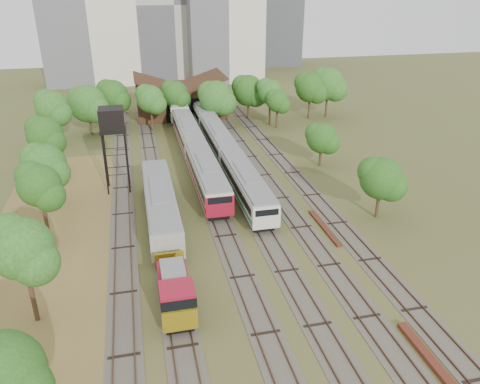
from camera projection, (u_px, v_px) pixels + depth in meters
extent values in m
plane|color=#475123|center=(275.00, 296.00, 37.87)|extent=(240.00, 240.00, 0.00)
cube|color=brown|center=(54.00, 270.00, 41.24)|extent=(14.00, 60.00, 0.04)
cube|color=#4C473D|center=(123.00, 188.00, 57.55)|extent=(2.60, 80.00, 0.06)
cube|color=#472D1E|center=(117.00, 188.00, 57.37)|extent=(0.08, 80.00, 0.14)
cube|color=#472D1E|center=(128.00, 187.00, 57.66)|extent=(0.08, 80.00, 0.14)
cube|color=#4C473D|center=(155.00, 185.00, 58.38)|extent=(2.60, 80.00, 0.06)
cube|color=#472D1E|center=(150.00, 185.00, 58.19)|extent=(0.08, 80.00, 0.14)
cube|color=#472D1E|center=(161.00, 184.00, 58.49)|extent=(0.08, 80.00, 0.14)
cube|color=#4C473D|center=(203.00, 181.00, 59.62)|extent=(2.60, 80.00, 0.06)
cube|color=#472D1E|center=(197.00, 181.00, 59.43)|extent=(0.08, 80.00, 0.14)
cube|color=#472D1E|center=(208.00, 180.00, 59.73)|extent=(0.08, 80.00, 0.14)
cube|color=#4C473D|center=(233.00, 178.00, 60.45)|extent=(2.60, 80.00, 0.06)
cube|color=#472D1E|center=(228.00, 178.00, 60.26)|extent=(0.08, 80.00, 0.14)
cube|color=#472D1E|center=(239.00, 177.00, 60.56)|extent=(0.08, 80.00, 0.14)
cube|color=#4C473D|center=(263.00, 175.00, 61.27)|extent=(2.60, 80.00, 0.06)
cube|color=#472D1E|center=(258.00, 175.00, 61.09)|extent=(0.08, 80.00, 0.14)
cube|color=#472D1E|center=(268.00, 174.00, 61.38)|extent=(0.08, 80.00, 0.14)
cube|color=#4C473D|center=(292.00, 173.00, 62.10)|extent=(2.60, 80.00, 0.06)
cube|color=#472D1E|center=(287.00, 173.00, 61.91)|extent=(0.08, 80.00, 0.14)
cube|color=#472D1E|center=(297.00, 172.00, 62.21)|extent=(0.08, 80.00, 0.14)
cube|color=black|center=(207.00, 188.00, 56.51)|extent=(2.26, 15.64, 0.82)
cube|color=beige|center=(207.00, 175.00, 55.81)|extent=(2.98, 17.00, 2.57)
cube|color=black|center=(207.00, 173.00, 55.68)|extent=(3.04, 15.64, 0.87)
cube|color=slate|center=(206.00, 164.00, 55.20)|extent=(2.74, 16.66, 0.37)
cube|color=maroon|center=(207.00, 181.00, 56.10)|extent=(3.04, 16.66, 0.46)
cube|color=maroon|center=(220.00, 207.00, 48.36)|extent=(3.02, 0.25, 2.31)
cube|color=black|center=(188.00, 144.00, 72.03)|extent=(2.26, 15.64, 0.82)
cube|color=beige|center=(188.00, 133.00, 71.33)|extent=(2.98, 17.00, 2.57)
cube|color=black|center=(188.00, 131.00, 71.21)|extent=(3.04, 15.64, 0.87)
cube|color=slate|center=(188.00, 124.00, 70.73)|extent=(2.74, 16.66, 0.37)
cube|color=maroon|center=(188.00, 137.00, 71.63)|extent=(3.04, 16.66, 0.46)
cube|color=black|center=(246.00, 197.00, 54.24)|extent=(2.13, 15.64, 0.78)
cube|color=beige|center=(246.00, 185.00, 53.58)|extent=(2.81, 17.00, 2.42)
cube|color=black|center=(246.00, 182.00, 53.46)|extent=(2.87, 15.64, 0.82)
cube|color=slate|center=(246.00, 173.00, 53.01)|extent=(2.59, 16.66, 0.35)
cube|color=#1C7038|center=(246.00, 190.00, 53.86)|extent=(2.87, 16.66, 0.44)
cube|color=beige|center=(266.00, 219.00, 46.13)|extent=(2.85, 0.25, 2.18)
cube|color=black|center=(218.00, 149.00, 69.76)|extent=(2.13, 15.64, 0.78)
cube|color=beige|center=(218.00, 139.00, 69.10)|extent=(2.81, 17.00, 2.42)
cube|color=black|center=(218.00, 137.00, 68.98)|extent=(2.87, 15.64, 0.82)
cube|color=slate|center=(218.00, 130.00, 68.53)|extent=(2.59, 16.66, 0.35)
cube|color=#1C7038|center=(218.00, 143.00, 69.38)|extent=(2.87, 16.66, 0.44)
cube|color=black|center=(200.00, 118.00, 85.29)|extent=(2.13, 15.64, 0.78)
cube|color=beige|center=(200.00, 110.00, 84.63)|extent=(2.81, 17.00, 2.42)
cube|color=black|center=(200.00, 108.00, 84.51)|extent=(2.87, 15.64, 0.82)
cube|color=slate|center=(200.00, 102.00, 84.06)|extent=(2.59, 16.66, 0.35)
cube|color=#1C7038|center=(200.00, 113.00, 84.91)|extent=(2.87, 16.66, 0.44)
cube|color=black|center=(176.00, 113.00, 88.44)|extent=(2.35, 14.72, 0.85)
cube|color=beige|center=(175.00, 104.00, 87.71)|extent=(3.09, 16.00, 2.67)
cube|color=black|center=(175.00, 102.00, 87.58)|extent=(3.15, 14.72, 0.91)
cube|color=slate|center=(175.00, 96.00, 87.08)|extent=(2.85, 15.68, 0.38)
cube|color=#1C7038|center=(176.00, 108.00, 88.02)|extent=(3.15, 15.68, 0.48)
cube|color=beige|center=(180.00, 116.00, 80.71)|extent=(3.13, 0.25, 2.40)
cube|color=black|center=(175.00, 299.00, 36.83)|extent=(2.04, 7.20, 0.83)
cube|color=maroon|center=(173.00, 282.00, 37.08)|extent=(2.32, 4.40, 1.39)
cube|color=maroon|center=(178.00, 302.00, 33.83)|extent=(2.50, 2.41, 2.50)
cube|color=black|center=(177.00, 295.00, 33.58)|extent=(2.55, 2.46, 0.83)
cube|color=gold|center=(180.00, 321.00, 32.88)|extent=(2.50, 0.20, 1.67)
cube|color=gold|center=(170.00, 261.00, 39.89)|extent=(2.50, 0.20, 1.67)
cube|color=slate|center=(173.00, 271.00, 35.74)|extent=(1.86, 3.60, 0.19)
cube|color=black|center=(161.00, 219.00, 49.25)|extent=(2.29, 16.56, 0.83)
cube|color=gray|center=(160.00, 204.00, 48.54)|extent=(3.01, 18.00, 2.60)
cube|color=black|center=(160.00, 201.00, 48.41)|extent=(3.07, 16.56, 0.88)
cube|color=slate|center=(159.00, 191.00, 47.93)|extent=(2.77, 17.64, 0.37)
cylinder|color=black|center=(105.00, 166.00, 54.29)|extent=(0.19, 0.19, 7.43)
cylinder|color=black|center=(127.00, 164.00, 54.81)|extent=(0.19, 0.19, 7.43)
cylinder|color=black|center=(106.00, 158.00, 56.51)|extent=(0.19, 0.19, 7.43)
cylinder|color=black|center=(127.00, 157.00, 57.03)|extent=(0.19, 0.19, 7.43)
cube|color=black|center=(113.00, 130.00, 54.09)|extent=(2.92, 2.92, 0.20)
cube|color=black|center=(111.00, 119.00, 53.53)|extent=(2.78, 2.78, 2.51)
cube|color=#5E291B|center=(443.00, 375.00, 30.09)|extent=(0.67, 9.99, 0.33)
cube|color=#5E291B|center=(324.00, 228.00, 48.09)|extent=(0.47, 7.60, 0.25)
cube|color=#382214|center=(180.00, 100.00, 87.98)|extent=(16.00, 11.00, 5.50)
cube|color=#382214|center=(158.00, 83.00, 85.77)|extent=(8.45, 11.55, 2.96)
cube|color=#382214|center=(201.00, 81.00, 87.43)|extent=(8.45, 11.55, 2.96)
cube|color=black|center=(184.00, 110.00, 83.37)|extent=(6.40, 0.15, 4.12)
cylinder|color=#382616|center=(32.00, 293.00, 34.19)|extent=(0.36, 0.36, 4.91)
sphere|color=#204D14|center=(22.00, 249.00, 32.63)|extent=(4.44, 4.44, 4.44)
cylinder|color=#382616|center=(46.00, 220.00, 44.78)|extent=(0.36, 0.36, 4.71)
sphere|color=#204D14|center=(39.00, 186.00, 43.28)|extent=(4.03, 4.03, 4.03)
cylinder|color=#382616|center=(49.00, 192.00, 51.67)|extent=(0.36, 0.36, 4.04)
sphere|color=#204D14|center=(44.00, 165.00, 50.38)|extent=(4.73, 4.73, 4.73)
cylinder|color=#382616|center=(49.00, 159.00, 60.62)|extent=(0.36, 0.36, 4.31)
sphere|color=#204D14|center=(45.00, 135.00, 59.25)|extent=(4.54, 4.54, 4.54)
cylinder|color=#382616|center=(56.00, 131.00, 71.11)|extent=(0.36, 0.36, 4.81)
sphere|color=#204D14|center=(52.00, 107.00, 69.57)|extent=(4.93, 4.93, 4.93)
cylinder|color=#382616|center=(90.00, 123.00, 76.91)|extent=(0.36, 0.36, 4.01)
sphere|color=#204D14|center=(88.00, 104.00, 75.63)|extent=(5.99, 5.99, 5.99)
cylinder|color=#382616|center=(115.00, 115.00, 80.19)|extent=(0.36, 0.36, 4.45)
sphere|color=#204D14|center=(113.00, 95.00, 78.77)|extent=(5.15, 5.15, 5.15)
cylinder|color=#382616|center=(152.00, 119.00, 78.58)|extent=(0.36, 0.36, 4.30)
sphere|color=#204D14|center=(150.00, 99.00, 77.21)|extent=(4.55, 4.55, 4.55)
cylinder|color=#382616|center=(176.00, 112.00, 82.47)|extent=(0.36, 0.36, 4.18)
sphere|color=#204D14|center=(175.00, 94.00, 81.13)|extent=(4.58, 4.58, 4.58)
cylinder|color=#382616|center=(217.00, 116.00, 80.30)|extent=(0.36, 0.36, 4.09)
sphere|color=#204D14|center=(216.00, 98.00, 78.99)|extent=(5.79, 5.79, 5.79)
cylinder|color=#382616|center=(248.00, 108.00, 85.18)|extent=(0.36, 0.36, 4.17)
sphere|color=#204D14|center=(248.00, 91.00, 83.85)|extent=(5.53, 5.53, 5.53)
cylinder|color=#382616|center=(270.00, 112.00, 82.00)|extent=(0.36, 0.36, 4.57)
sphere|color=#204D14|center=(270.00, 92.00, 80.55)|extent=(4.27, 4.27, 4.27)
cylinder|color=#382616|center=(309.00, 106.00, 85.89)|extent=(0.36, 0.36, 4.47)
sphere|color=#204D14|center=(310.00, 88.00, 84.47)|extent=(5.37, 5.37, 5.37)
cylinder|color=#382616|center=(326.00, 104.00, 86.80)|extent=(0.36, 0.36, 4.81)
sphere|color=#204D14|center=(328.00, 84.00, 85.27)|extent=(5.90, 5.90, 5.90)
cylinder|color=#382616|center=(378.00, 202.00, 49.80)|extent=(0.36, 0.36, 3.56)
sphere|color=#204D14|center=(381.00, 178.00, 48.67)|extent=(4.48, 4.48, 4.48)
cylinder|color=#382616|center=(320.00, 155.00, 63.94)|extent=(0.36, 0.36, 3.12)
sphere|color=#204D14|center=(322.00, 138.00, 62.95)|extent=(4.12, 4.12, 4.12)
cylinder|color=#382616|center=(277.00, 118.00, 80.22)|extent=(0.36, 0.36, 3.72)
sphere|color=#204D14|center=(277.00, 101.00, 79.04)|extent=(3.71, 3.71, 3.71)
cube|color=#ACA79C|center=(170.00, 3.00, 119.57)|extent=(20.00, 18.00, 36.00)
cube|color=#43464B|center=(278.00, 16.00, 136.71)|extent=(12.00, 12.00, 28.00)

